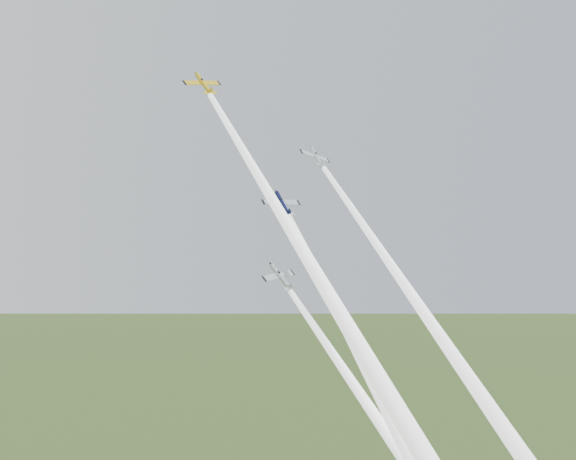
{
  "coord_description": "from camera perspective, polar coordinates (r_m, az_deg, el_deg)",
  "views": [
    {
      "loc": [
        -78.09,
        -99.55,
        88.66
      ],
      "look_at": [
        0.0,
        -6.0,
        92.0
      ],
      "focal_mm": 45.0,
      "sensor_mm": 36.0,
      "label": 1
    }
  ],
  "objects": [
    {
      "name": "plane_yellow",
      "position": [
        124.55,
        -6.7,
        11.41
      ],
      "size": [
        7.52,
        5.99,
        6.66
      ],
      "primitive_type": null,
      "rotation": [
        0.8,
        -0.13,
        -0.05
      ],
      "color": "gold"
    },
    {
      "name": "smoke_trail_yellow",
      "position": [
        98.02,
        1.63,
        -2.41
      ],
      "size": [
        5.31,
        54.05,
        55.97
      ],
      "primitive_type": null,
      "rotation": [
        -0.77,
        0.0,
        -0.05
      ],
      "color": "white"
    },
    {
      "name": "plane_navy",
      "position": [
        130.23,
        -0.44,
        2.1
      ],
      "size": [
        8.51,
        7.35,
        6.47
      ],
      "primitive_type": null,
      "rotation": [
        0.8,
        -0.02,
        -0.17
      ],
      "color": "#0D123D"
    },
    {
      "name": "smoke_trail_navy",
      "position": [
        111.11,
        5.83,
        -10.12
      ],
      "size": [
        10.09,
        45.15,
        46.98
      ],
      "primitive_type": null,
      "rotation": [
        -0.77,
        0.0,
        -0.17
      ],
      "color": "white"
    },
    {
      "name": "plane_silver_right",
      "position": [
        139.4,
        2.25,
        5.79
      ],
      "size": [
        8.22,
        5.95,
        7.06
      ],
      "primitive_type": null,
      "rotation": [
        0.8,
        0.18,
        -0.04
      ],
      "color": "silver"
    },
    {
      "name": "smoke_trail_silver_right",
      "position": [
        120.66,
        9.88,
        -5.27
      ],
      "size": [
        4.3,
        46.97,
        48.61
      ],
      "primitive_type": null,
      "rotation": [
        -0.77,
        0.0,
        -0.04
      ],
      "color": "white"
    },
    {
      "name": "plane_silver_low",
      "position": [
        122.23,
        -0.57,
        -3.74
      ],
      "size": [
        8.46,
        6.6,
        6.9
      ],
      "primitive_type": null,
      "rotation": [
        0.8,
        -0.13,
        0.13
      ],
      "color": "#AFB8BD"
    },
    {
      "name": "smoke_trail_silver_low",
      "position": [
        112.17,
        7.19,
        -14.78
      ],
      "size": [
        7.36,
        37.94,
        39.26
      ],
      "primitive_type": null,
      "rotation": [
        -0.77,
        0.0,
        0.13
      ],
      "color": "white"
    }
  ]
}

